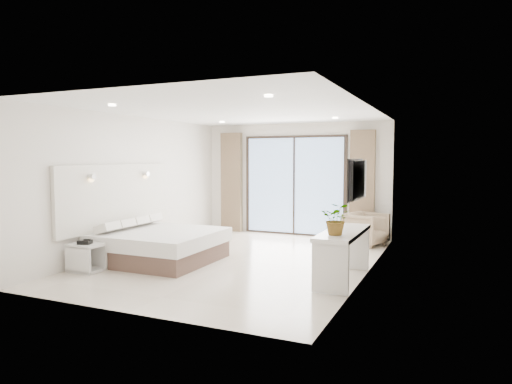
{
  "coord_description": "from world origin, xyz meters",
  "views": [
    {
      "loc": [
        3.58,
        -7.4,
        1.87
      ],
      "look_at": [
        0.15,
        0.4,
        1.23
      ],
      "focal_mm": 32.0,
      "sensor_mm": 36.0,
      "label": 1
    }
  ],
  "objects_px": {
    "nightstand": "(86,257)",
    "armchair": "(366,227)",
    "bed": "(159,245)",
    "console_desk": "(343,244)"
  },
  "relations": [
    {
      "from": "nightstand",
      "to": "armchair",
      "type": "height_order",
      "value": "armchair"
    },
    {
      "from": "bed",
      "to": "armchair",
      "type": "height_order",
      "value": "armchair"
    },
    {
      "from": "nightstand",
      "to": "armchair",
      "type": "bearing_deg",
      "value": 47.26
    },
    {
      "from": "bed",
      "to": "nightstand",
      "type": "distance_m",
      "value": 1.29
    },
    {
      "from": "nightstand",
      "to": "console_desk",
      "type": "bearing_deg",
      "value": 15.82
    },
    {
      "from": "console_desk",
      "to": "bed",
      "type": "bearing_deg",
      "value": -179.59
    },
    {
      "from": "armchair",
      "to": "console_desk",
      "type": "bearing_deg",
      "value": -156.28
    },
    {
      "from": "bed",
      "to": "nightstand",
      "type": "relative_size",
      "value": 3.89
    },
    {
      "from": "console_desk",
      "to": "armchair",
      "type": "bearing_deg",
      "value": 93.62
    },
    {
      "from": "bed",
      "to": "nightstand",
      "type": "height_order",
      "value": "bed"
    }
  ]
}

